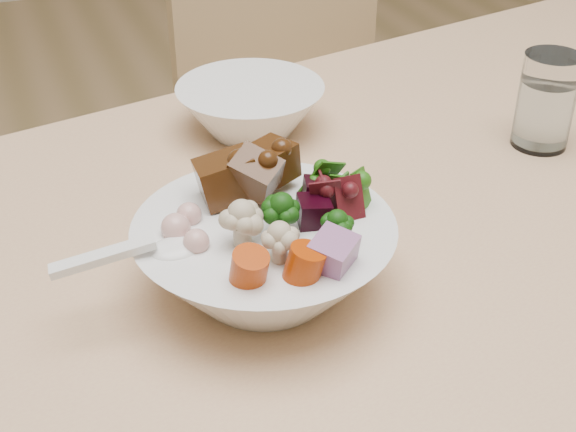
% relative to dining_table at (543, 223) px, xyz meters
% --- Properties ---
extents(dining_table, '(1.55, 1.07, 0.66)m').
position_rel_dining_table_xyz_m(dining_table, '(0.00, 0.00, 0.00)').
color(dining_table, '#D9B080').
rests_on(dining_table, ground).
extents(chair_far, '(0.43, 0.43, 0.86)m').
position_rel_dining_table_xyz_m(chair_far, '(-0.04, 0.59, -0.12)').
color(chair_far, tan).
rests_on(chair_far, ground).
extents(food_bowl, '(0.22, 0.22, 0.12)m').
position_rel_dining_table_xyz_m(food_bowl, '(-0.35, -0.08, 0.10)').
color(food_bowl, white).
rests_on(food_bowl, dining_table).
extents(soup_spoon, '(0.12, 0.04, 0.02)m').
position_rel_dining_table_xyz_m(soup_spoon, '(-0.45, -0.08, 0.13)').
color(soup_spoon, white).
rests_on(soup_spoon, food_bowl).
extents(water_glass, '(0.06, 0.06, 0.11)m').
position_rel_dining_table_xyz_m(water_glass, '(0.02, 0.06, 0.12)').
color(water_glass, white).
rests_on(water_glass, dining_table).
extents(side_bowl, '(0.17, 0.17, 0.06)m').
position_rel_dining_table_xyz_m(side_bowl, '(-0.27, 0.20, 0.10)').
color(side_bowl, white).
rests_on(side_bowl, dining_table).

